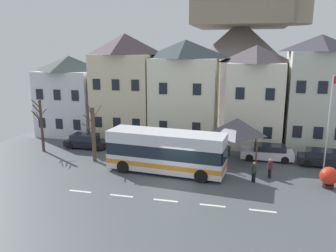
% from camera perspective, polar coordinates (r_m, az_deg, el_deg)
% --- Properties ---
extents(ground_plane, '(40.00, 60.00, 0.07)m').
position_cam_1_polar(ground_plane, '(24.52, 1.29, -9.78)').
color(ground_plane, '#4B5155').
extents(townhouse_00, '(6.25, 5.61, 8.79)m').
position_cam_1_polar(townhouse_00, '(39.44, -16.24, 5.04)').
color(townhouse_00, silver).
rests_on(townhouse_00, ground_plane).
extents(townhouse_01, '(6.17, 5.75, 11.11)m').
position_cam_1_polar(townhouse_01, '(36.54, -7.20, 6.70)').
color(townhouse_01, beige).
rests_on(townhouse_01, ground_plane).
extents(townhouse_02, '(6.58, 5.61, 10.43)m').
position_cam_1_polar(townhouse_02, '(34.74, 2.96, 5.90)').
color(townhouse_02, silver).
rests_on(townhouse_02, ground_plane).
extents(townhouse_03, '(5.29, 6.55, 9.88)m').
position_cam_1_polar(townhouse_03, '(34.66, 14.50, 5.04)').
color(townhouse_03, silver).
rests_on(townhouse_03, ground_plane).
extents(townhouse_04, '(5.29, 5.08, 10.80)m').
position_cam_1_polar(townhouse_04, '(34.43, 24.02, 5.06)').
color(townhouse_04, beige).
rests_on(townhouse_04, ground_plane).
extents(hilltop_castle, '(32.00, 32.00, 22.72)m').
position_cam_1_polar(hilltop_castle, '(57.96, 12.24, 11.11)').
color(hilltop_castle, slate).
rests_on(hilltop_castle, ground_plane).
extents(transit_bus, '(9.41, 3.43, 3.25)m').
position_cam_1_polar(transit_bus, '(26.08, -0.32, -4.48)').
color(transit_bus, silver).
rests_on(transit_bus, ground_plane).
extents(bus_shelter, '(3.60, 3.60, 3.86)m').
position_cam_1_polar(bus_shelter, '(28.57, 11.69, -0.15)').
color(bus_shelter, '#473D33').
rests_on(bus_shelter, ground_plane).
extents(parked_car_00, '(4.22, 2.12, 1.33)m').
position_cam_1_polar(parked_car_00, '(30.66, 25.06, -4.99)').
color(parked_car_00, black).
rests_on(parked_car_00, ground_plane).
extents(parked_car_01, '(4.10, 2.01, 1.35)m').
position_cam_1_polar(parked_car_01, '(33.83, -13.80, -2.52)').
color(parked_car_01, black).
rests_on(parked_car_01, ground_plane).
extents(parked_car_02, '(4.48, 1.89, 1.36)m').
position_cam_1_polar(parked_car_02, '(30.52, 16.59, -4.34)').
color(parked_car_02, silver).
rests_on(parked_car_02, ground_plane).
extents(pedestrian_00, '(0.35, 0.35, 1.52)m').
position_cam_1_polar(pedestrian_00, '(26.25, 17.03, -6.62)').
color(pedestrian_00, black).
rests_on(pedestrian_00, ground_plane).
extents(pedestrian_01, '(0.35, 0.35, 1.54)m').
position_cam_1_polar(pedestrian_01, '(25.17, 14.46, -7.40)').
color(pedestrian_01, black).
rests_on(pedestrian_01, ground_plane).
extents(public_bench, '(1.44, 0.48, 0.87)m').
position_cam_1_polar(public_bench, '(30.87, 9.24, -4.16)').
color(public_bench, '#473828').
rests_on(public_bench, ground_plane).
extents(flagpole, '(0.95, 0.10, 7.57)m').
position_cam_1_polar(flagpole, '(28.39, 25.95, 1.30)').
color(flagpole, silver).
rests_on(flagpole, ground_plane).
extents(harbour_buoy, '(1.25, 1.25, 1.50)m').
position_cam_1_polar(harbour_buoy, '(25.98, 25.79, -7.77)').
color(harbour_buoy, black).
rests_on(harbour_buoy, ground_plane).
extents(bare_tree_00, '(1.10, 1.68, 5.02)m').
position_cam_1_polar(bare_tree_00, '(33.41, -20.84, 0.29)').
color(bare_tree_00, '#47382D').
rests_on(bare_tree_00, ground_plane).
extents(bare_tree_01, '(1.53, 1.63, 5.39)m').
position_cam_1_polar(bare_tree_01, '(29.14, -12.64, -1.19)').
color(bare_tree_01, brown).
rests_on(bare_tree_01, ground_plane).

